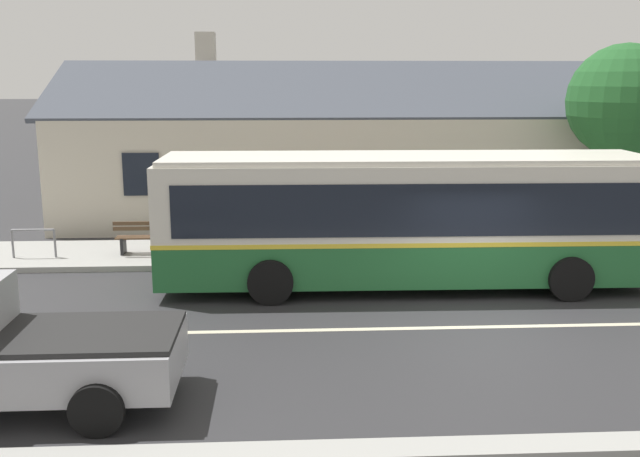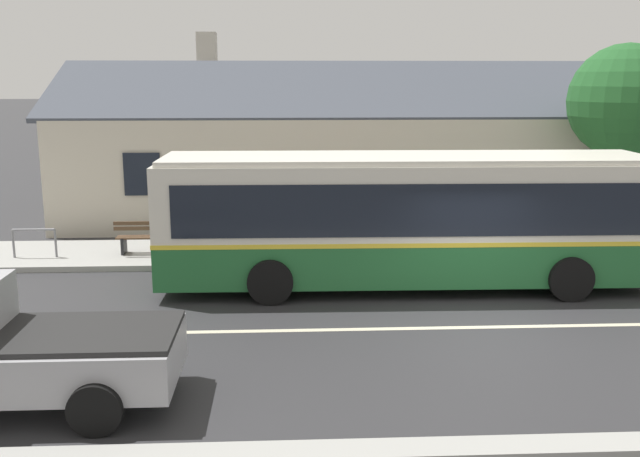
{
  "view_description": "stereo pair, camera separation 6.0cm",
  "coord_description": "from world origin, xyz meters",
  "px_view_note": "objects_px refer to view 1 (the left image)",
  "views": [
    {
      "loc": [
        -4.04,
        -13.18,
        4.85
      ],
      "look_at": [
        -3.19,
        2.84,
        1.43
      ],
      "focal_mm": 40.0,
      "sensor_mm": 36.0,
      "label": 1
    },
    {
      "loc": [
        -3.98,
        -13.18,
        4.85
      ],
      "look_at": [
        -3.19,
        2.84,
        1.43
      ],
      "focal_mm": 40.0,
      "sensor_mm": 36.0,
      "label": 2
    }
  ],
  "objects_px": {
    "transit_bus": "(406,217)",
    "street_tree_primary": "(625,104)",
    "bench_by_building": "(150,239)",
    "bike_rack": "(33,238)"
  },
  "relations": [
    {
      "from": "bench_by_building",
      "to": "transit_bus",
      "type": "bearing_deg",
      "value": -23.97
    },
    {
      "from": "street_tree_primary",
      "to": "bench_by_building",
      "type": "bearing_deg",
      "value": -174.35
    },
    {
      "from": "bench_by_building",
      "to": "street_tree_primary",
      "type": "xyz_separation_m",
      "value": [
        13.46,
        1.33,
        3.5
      ]
    },
    {
      "from": "bench_by_building",
      "to": "street_tree_primary",
      "type": "height_order",
      "value": "street_tree_primary"
    },
    {
      "from": "bench_by_building",
      "to": "bike_rack",
      "type": "xyz_separation_m",
      "value": [
        -2.99,
        -0.24,
        0.11
      ]
    },
    {
      "from": "transit_bus",
      "to": "bike_rack",
      "type": "height_order",
      "value": "transit_bus"
    },
    {
      "from": "street_tree_primary",
      "to": "bike_rack",
      "type": "xyz_separation_m",
      "value": [
        -16.45,
        -1.57,
        -3.39
      ]
    },
    {
      "from": "transit_bus",
      "to": "bike_rack",
      "type": "xyz_separation_m",
      "value": [
        -9.44,
        2.63,
        -0.98
      ]
    },
    {
      "from": "transit_bus",
      "to": "street_tree_primary",
      "type": "bearing_deg",
      "value": 30.92
    },
    {
      "from": "bench_by_building",
      "to": "street_tree_primary",
      "type": "bearing_deg",
      "value": 5.65
    }
  ]
}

